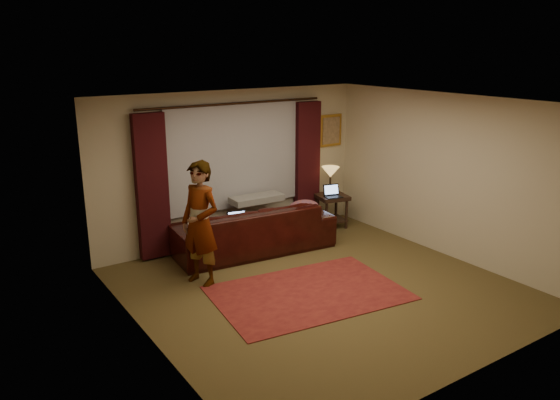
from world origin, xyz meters
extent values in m
cube|color=brown|center=(0.00, 0.00, -0.01)|extent=(5.00, 5.00, 0.01)
cube|color=silver|center=(0.00, 0.00, 2.60)|extent=(5.00, 5.00, 0.02)
cube|color=#C1B698|center=(0.00, 2.50, 1.30)|extent=(5.00, 0.02, 2.60)
cube|color=#C1B698|center=(0.00, -2.50, 1.30)|extent=(5.00, 0.02, 2.60)
cube|color=#C1B698|center=(-2.50, 0.00, 1.30)|extent=(0.02, 5.00, 2.60)
cube|color=#C1B698|center=(2.50, 0.00, 1.30)|extent=(0.02, 5.00, 2.60)
cube|color=#9E9EA6|center=(0.00, 2.44, 1.50)|extent=(2.50, 0.05, 1.80)
cube|color=black|center=(-1.50, 2.39, 1.18)|extent=(0.50, 0.14, 2.30)
cube|color=black|center=(1.50, 2.39, 1.18)|extent=(0.50, 0.14, 2.30)
cylinder|color=black|center=(0.00, 2.39, 2.38)|extent=(0.04, 0.04, 3.40)
cube|color=#BB862C|center=(2.10, 2.47, 1.75)|extent=(0.50, 0.04, 0.60)
imported|color=black|center=(-0.03, 1.81, 0.53)|extent=(2.74, 1.40, 1.07)
cube|color=gray|center=(0.23, 2.11, 1.07)|extent=(0.93, 0.40, 0.11)
ellipsoid|color=#774251|center=(0.85, 1.59, 0.65)|extent=(0.68, 0.60, 0.24)
cube|color=maroon|center=(-0.25, -0.02, 0.01)|extent=(2.76, 2.01, 0.01)
cube|color=black|center=(1.84, 2.06, 0.31)|extent=(0.63, 0.63, 0.62)
imported|color=gray|center=(-1.30, 1.13, 0.89)|extent=(0.67, 0.67, 1.79)
camera|label=1|loc=(-4.41, -5.52, 3.31)|focal=35.00mm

